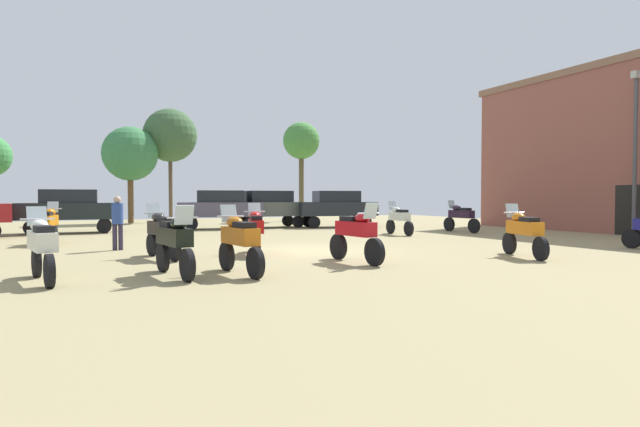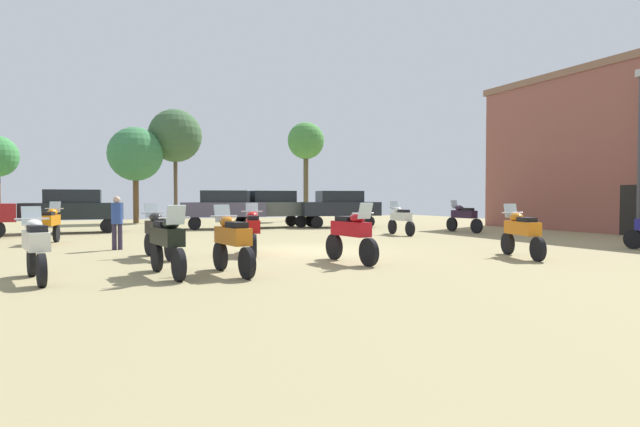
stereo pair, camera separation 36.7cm
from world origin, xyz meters
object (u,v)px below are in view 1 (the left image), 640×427
(car_4, at_px, (220,206))
(car_5, at_px, (336,206))
(tree_4, at_px, (301,142))
(motorcycle_10, at_px, (162,232))
(tree_2, at_px, (170,136))
(motorcycle_9, at_px, (175,241))
(car_1, at_px, (268,206))
(lamp_post, at_px, (635,145))
(person_1, at_px, (118,219))
(motorcycle_1, at_px, (49,223))
(motorcycle_7, at_px, (399,218))
(motorcycle_3, at_px, (461,216))
(motorcycle_6, at_px, (524,231))
(motorcycle_12, at_px, (256,229))
(motorcycle_2, at_px, (356,233))
(motorcycle_8, at_px, (240,240))
(motorcycle_11, at_px, (42,245))
(car_3, at_px, (70,208))
(tree_5, at_px, (130,154))

(car_4, height_order, car_5, same)
(car_5, height_order, tree_4, tree_4)
(motorcycle_10, xyz_separation_m, car_4, (4.70, 12.15, 0.45))
(car_5, relative_size, tree_2, 0.60)
(motorcycle_9, distance_m, car_1, 17.32)
(motorcycle_9, bearing_deg, lamp_post, -179.71)
(tree_4, distance_m, lamp_post, 20.85)
(motorcycle_10, distance_m, person_1, 2.98)
(motorcycle_1, height_order, motorcycle_7, motorcycle_1)
(motorcycle_3, height_order, lamp_post, lamp_post)
(motorcycle_6, bearing_deg, motorcycle_3, 76.20)
(motorcycle_3, height_order, motorcycle_12, motorcycle_3)
(tree_2, bearing_deg, car_5, -53.31)
(motorcycle_9, distance_m, person_1, 6.25)
(person_1, distance_m, lamp_post, 20.33)
(motorcycle_2, relative_size, car_5, 0.49)
(motorcycle_2, relative_size, motorcycle_8, 1.07)
(motorcycle_8, xyz_separation_m, lamp_post, (17.87, 3.07, 3.10))
(motorcycle_8, xyz_separation_m, car_5, (9.89, 14.67, 0.45))
(motorcycle_1, bearing_deg, car_4, 49.05)
(motorcycle_10, bearing_deg, motorcycle_11, -144.52)
(motorcycle_2, xyz_separation_m, car_3, (-6.61, 15.01, 0.43))
(motorcycle_9, height_order, car_1, car_1)
(motorcycle_10, xyz_separation_m, motorcycle_12, (2.55, -0.22, 0.00))
(tree_4, bearing_deg, motorcycle_12, -116.86)
(car_5, bearing_deg, car_4, 89.87)
(motorcycle_3, bearing_deg, motorcycle_1, 173.48)
(motorcycle_6, xyz_separation_m, motorcycle_9, (-9.23, 0.57, 0.01))
(motorcycle_3, height_order, motorcycle_9, motorcycle_3)
(car_3, distance_m, car_4, 7.07)
(tree_4, height_order, tree_5, tree_4)
(motorcycle_2, bearing_deg, motorcycle_6, 163.27)
(person_1, relative_size, tree_4, 0.24)
(motorcycle_7, height_order, car_4, car_4)
(motorcycle_1, height_order, car_1, car_1)
(motorcycle_7, xyz_separation_m, tree_5, (-9.69, 15.63, 3.66))
(motorcycle_3, bearing_deg, tree_2, 120.99)
(car_4, bearing_deg, motorcycle_8, 178.41)
(car_1, bearing_deg, motorcycle_11, 145.33)
(motorcycle_12, distance_m, person_1, 4.62)
(motorcycle_11, relative_size, lamp_post, 0.32)
(motorcycle_6, height_order, motorcycle_7, motorcycle_7)
(motorcycle_11, height_order, car_5, car_5)
(motorcycle_8, bearing_deg, car_3, 94.67)
(motorcycle_10, bearing_deg, motorcycle_3, 5.72)
(motorcycle_7, distance_m, tree_5, 18.75)
(motorcycle_1, xyz_separation_m, motorcycle_11, (0.27, -8.89, -0.02))
(lamp_post, bearing_deg, motorcycle_10, 178.20)
(tree_2, relative_size, lamp_post, 1.10)
(person_1, bearing_deg, motorcycle_2, 137.31)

